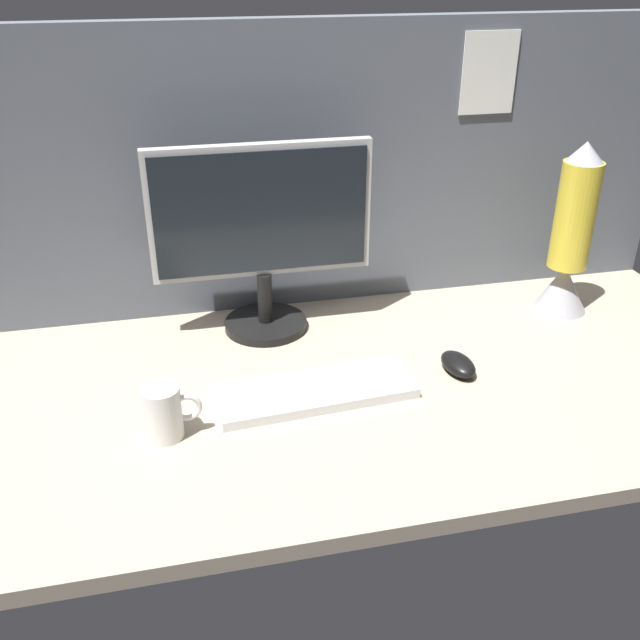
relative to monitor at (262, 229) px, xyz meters
The scene contains 7 objects.
ground_plane 35.79cm from the monitor, 72.58° to the right, with size 180.00×80.00×3.00cm, color tan.
cubicle_wall_back 16.91cm from the monitor, 57.26° to the left, with size 180.00×5.50×62.12cm.
monitor is the anchor object (origin of this frame).
keyboard 36.65cm from the monitor, 80.51° to the right, with size 37.00×13.00×2.00cm, color silver.
mouse 48.34cm from the monitor, 38.27° to the right, with size 5.60×9.60×3.40cm, color black.
mug_ceramic_white 45.76cm from the monitor, 122.43° to the right, with size 9.94×6.50×9.74cm.
lava_lamp 68.30cm from the monitor, ahead, with size 11.86×11.86×38.80cm.
Camera 1 is at (-26.36, -112.59, 74.86)cm, focal length 39.95 mm.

